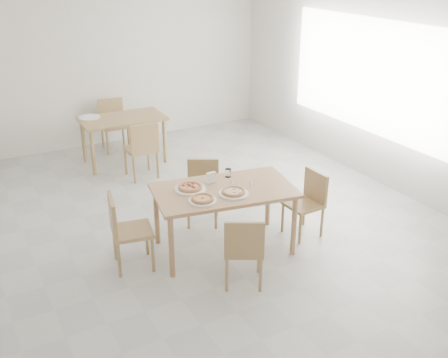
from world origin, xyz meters
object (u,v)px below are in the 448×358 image
chair_south (244,247)px  tumbler_b (212,177)px  main_table (224,195)px  chair_north (203,187)px  pizza_pepperoni (190,187)px  plate_pepperoni (190,189)px  pizza_margherita (203,199)px  plate_mushroom (233,194)px  chair_back_n (113,121)px  plate_empty (89,117)px  chair_east (308,199)px  chair_west (124,227)px  second_table (123,123)px  plate_margherita (203,201)px  napkin_holder (211,178)px  tumbler_a (228,173)px  chair_back_s (142,147)px  pizza_mushroom (233,192)px

chair_south → tumbler_b: (0.17, 0.99, 0.34)m
main_table → chair_north: 0.77m
main_table → pizza_pepperoni: 0.39m
plate_pepperoni → pizza_margherita: (-0.01, -0.32, 0.02)m
plate_mushroom → chair_back_n: 3.98m
plate_empty → chair_east: bearing=-65.3°
tumbler_b → plate_empty: tumbler_b is taller
plate_pepperoni → tumbler_b: (0.32, 0.09, 0.04)m
chair_west → second_table: size_ratio=0.64×
plate_margherita → tumbler_b: (0.33, 0.41, 0.04)m
plate_pepperoni → tumbler_b: size_ratio=3.84×
pizza_margherita → napkin_holder: size_ratio=2.27×
chair_back_n → plate_empty: (-0.52, -0.48, 0.26)m
chair_north → tumbler_a: bearing=-48.8°
chair_north → plate_pepperoni: chair_north is taller
pizza_pepperoni → tumbler_a: bearing=11.4°
pizza_pepperoni → tumbler_a: size_ratio=3.34×
second_table → chair_back_s: 0.77m
pizza_pepperoni → tumbler_b: size_ratio=3.59×
chair_back_n → plate_empty: size_ratio=2.59×
pizza_pepperoni → second_table: size_ratio=0.24×
main_table → chair_back_n: size_ratio=1.94×
pizza_mushroom → tumbler_a: tumbler_a is taller
pizza_margherita → napkin_holder: (0.29, 0.36, 0.03)m
plate_margherita → chair_north: bearing=63.1°
tumbler_b → plate_mushroom: bearing=-85.0°
tumbler_b → second_table: (-0.08, 2.85, -0.14)m
chair_north → chair_east: 1.30m
plate_margherita → chair_west: bearing=156.0°
chair_east → tumbler_b: tumbler_b is taller
plate_empty → chair_south: bearing=-84.8°
pizza_margherita → tumbler_a: size_ratio=3.08×
plate_mushroom → chair_west: bearing=162.9°
chair_west → chair_back_s: chair_back_s is taller
pizza_margherita → pizza_pepperoni: same height
second_table → chair_back_s: bearing=-85.9°
plate_margherita → pizza_pepperoni: bearing=87.9°
chair_west → chair_back_n: chair_back_n is taller
plate_mushroom → tumbler_b: tumbler_b is taller
pizza_pepperoni → tumbler_b: (0.32, 0.09, 0.01)m
pizza_pepperoni → chair_back_s: chair_back_s is taller
main_table → chair_east: 1.08m
main_table → chair_south: bearing=-93.9°
chair_back_n → napkin_holder: bearing=-85.7°
tumbler_a → tumbler_b: (-0.22, -0.02, -0.00)m
chair_south → plate_mushroom: 0.68m
plate_pepperoni → napkin_holder: size_ratio=2.64×
chair_south → chair_east: bearing=-125.6°
second_table → napkin_holder: bearing=-87.2°
chair_south → tumbler_b: bearing=-70.2°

